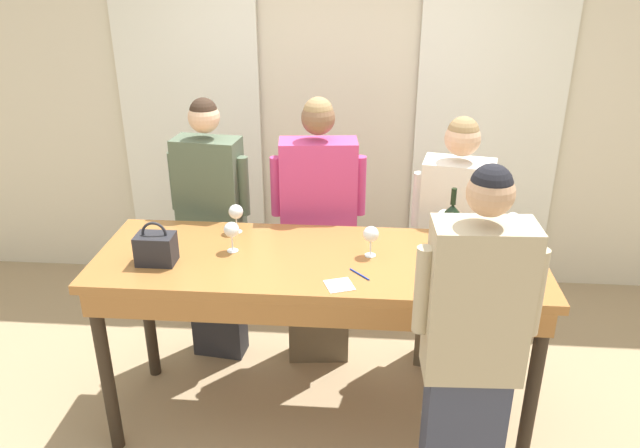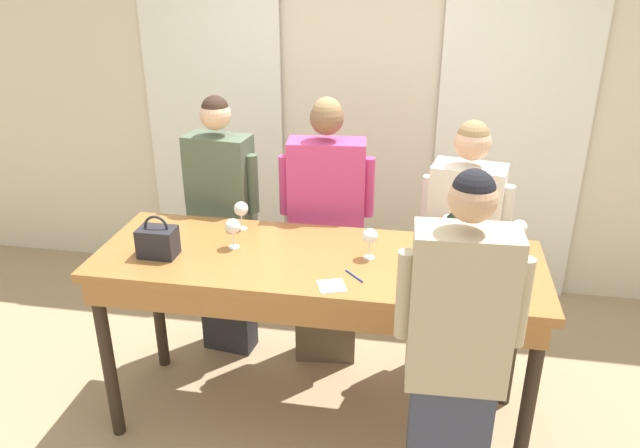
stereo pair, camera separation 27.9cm
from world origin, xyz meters
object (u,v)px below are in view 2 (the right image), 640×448
wine_glass_center_mid (241,209)px  handbag (158,241)px  guest_olive_jacket (223,227)px  guest_pink_top (326,234)px  wine_glass_center_left (449,222)px  tasting_bar (316,279)px  wine_glass_front_right (233,227)px  wine_glass_front_mid (428,269)px  wine_glass_center_right (496,236)px  wine_glass_front_left (519,228)px  wine_glass_back_left (370,237)px  wine_bottle (453,232)px  host_pouring (454,370)px  guest_cream_sweater (461,252)px

wine_glass_center_mid → handbag: bearing=-129.6°
guest_olive_jacket → guest_pink_top: (0.66, 0.00, 0.00)m
wine_glass_center_mid → wine_glass_center_left: bearing=1.1°
tasting_bar → wine_glass_front_right: wine_glass_front_right is taller
wine_glass_front_mid → wine_glass_center_mid: same height
wine_glass_center_left → guest_olive_jacket: size_ratio=0.10×
wine_glass_center_right → wine_glass_front_mid: bearing=-128.4°
wine_glass_front_mid → wine_glass_front_left: bearing=49.6°
wine_glass_center_left → wine_glass_front_right: bearing=-167.0°
guest_olive_jacket → wine_glass_front_mid: bearing=-34.0°
wine_glass_center_right → tasting_bar: bearing=-168.6°
wine_glass_front_mid → wine_glass_back_left: (-0.30, 0.30, 0.00)m
wine_bottle → wine_glass_center_right: bearing=-2.4°
wine_glass_center_mid → host_pouring: size_ratio=0.09×
guest_olive_jacket → wine_bottle: bearing=-17.2°
tasting_bar → wine_glass_front_mid: 0.65m
wine_glass_center_mid → host_pouring: host_pouring is taller
wine_glass_front_mid → wine_glass_front_right: 1.06m
guest_pink_top → host_pouring: (0.74, -1.25, 0.03)m
wine_glass_center_right → host_pouring: host_pouring is taller
wine_glass_front_left → wine_glass_front_mid: bearing=-130.4°
wine_bottle → handbag: size_ratio=1.49×
wine_glass_front_right → guest_pink_top: 0.74m
wine_bottle → guest_olive_jacket: 1.47m
wine_bottle → wine_glass_back_left: size_ratio=2.05×
handbag → guest_olive_jacket: size_ratio=0.13×
host_pouring → guest_cream_sweater: bearing=86.7°
wine_glass_front_right → handbag: bearing=-155.8°
wine_glass_front_mid → host_pouring: size_ratio=0.09×
wine_glass_center_left → wine_glass_center_right: bearing=-30.6°
handbag → wine_glass_center_mid: (0.33, 0.39, 0.04)m
wine_glass_front_mid → wine_glass_center_left: 0.56m
wine_glass_front_mid → wine_glass_center_right: bearing=51.6°
wine_glass_front_mid → guest_olive_jacket: bearing=146.0°
wine_bottle → wine_glass_front_mid: size_ratio=2.05×
wine_bottle → wine_glass_center_right: size_ratio=2.05×
handbag → wine_glass_center_left: handbag is taller
wine_glass_back_left → guest_pink_top: size_ratio=0.09×
guest_pink_top → wine_glass_front_mid: bearing=-54.5°
handbag → guest_pink_top: size_ratio=0.13×
wine_bottle → tasting_bar: bearing=-164.5°
wine_glass_center_mid → wine_glass_back_left: same height
wine_bottle → host_pouring: size_ratio=0.19×
wine_glass_front_right → wine_glass_center_left: bearing=13.0°
wine_glass_center_right → host_pouring: bearing=-103.8°
wine_glass_front_left → handbag: bearing=-167.6°
guest_pink_top → wine_bottle: bearing=-30.4°
tasting_bar → wine_bottle: size_ratio=6.86×
wine_bottle → guest_pink_top: guest_pink_top is taller
wine_glass_center_left → guest_pink_top: guest_pink_top is taller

